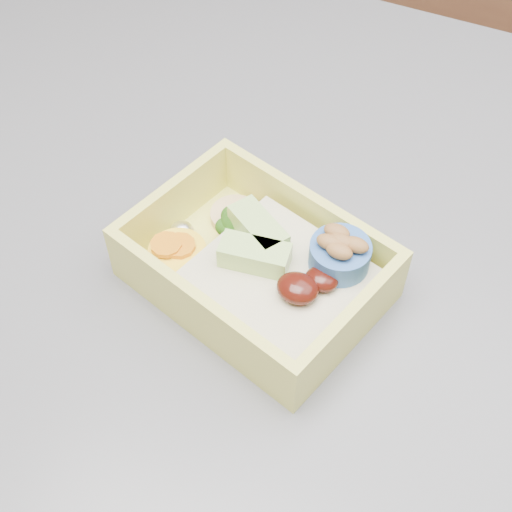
% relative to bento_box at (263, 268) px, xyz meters
% --- Properties ---
extents(bento_box, '(0.19, 0.16, 0.06)m').
position_rel_bento_box_xyz_m(bento_box, '(0.00, 0.00, 0.00)').
color(bento_box, '#E4E15E').
rests_on(bento_box, island).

